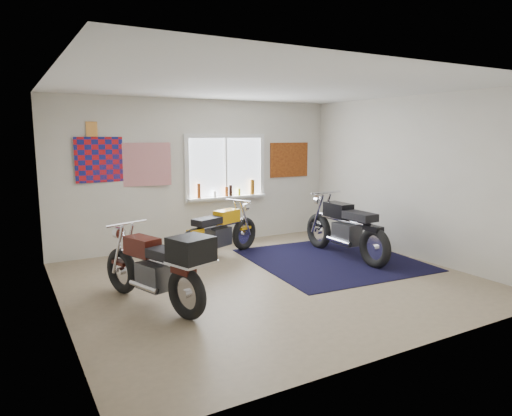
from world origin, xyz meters
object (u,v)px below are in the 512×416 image
yellow_triumph (220,233)px  maroon_tourer (159,267)px  navy_rug (332,260)px  black_chrome_bike (345,230)px

yellow_triumph → maroon_tourer: 2.39m
navy_rug → maroon_tourer: maroon_tourer is taller
yellow_triumph → maroon_tourer: bearing=-154.7°
black_chrome_bike → maroon_tourer: (-3.45, -0.71, 0.04)m
yellow_triumph → black_chrome_bike: size_ratio=0.84×
yellow_triumph → black_chrome_bike: black_chrome_bike is taller
yellow_triumph → maroon_tourer: (-1.61, -1.76, 0.09)m
navy_rug → yellow_triumph: 1.92m
navy_rug → yellow_triumph: yellow_triumph is taller
navy_rug → maroon_tourer: 3.25m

